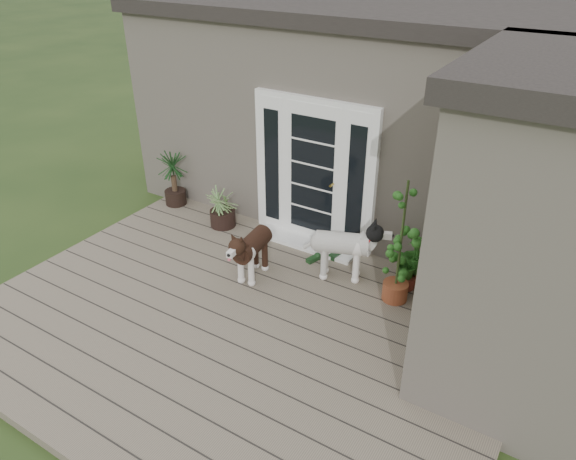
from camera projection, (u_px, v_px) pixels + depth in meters
The scene contains 16 objects.
deck at pixel (236, 326), 6.35m from camera, with size 6.20×4.60×0.12m, color #6B5B4C.
house_main at pixel (385, 114), 8.76m from camera, with size 7.40×4.00×3.10m, color #665E54.
roof_main at pixel (395, 6), 7.95m from camera, with size 7.60×4.20×0.20m, color #2D2826.
house_wing at pixel (539, 245), 5.10m from camera, with size 1.60×2.40×3.10m, color #665E54.
door_unit at pixel (313, 173), 7.51m from camera, with size 1.90×0.14×2.15m, color white.
door_step at pixel (305, 242), 7.88m from camera, with size 1.60×0.40×0.05m, color white.
brindle_dog at pixel (253, 253), 6.99m from camera, with size 0.37×0.87×0.72m, color #341D13, non-canonical shape.
white_dog at pixel (341, 252), 6.95m from camera, with size 0.40×0.93×0.77m, color white, non-canonical shape.
spider_plant at pixel (222, 205), 8.22m from camera, with size 0.66×0.66×0.71m, color #829159, non-canonical shape.
yucca at pixel (174, 178), 8.82m from camera, with size 0.67×0.67×0.97m, color black, non-canonical shape.
herb_a at pixel (407, 271), 6.82m from camera, with size 0.38×0.38×0.49m, color #1C5E1B.
herb_b at pixel (442, 268), 6.82m from camera, with size 0.38×0.38×0.56m, color #17531C.
herb_c at pixel (417, 262), 6.91m from camera, with size 0.38×0.38×0.59m, color #275E1B.
sapling at pixel (401, 241), 6.30m from camera, with size 0.50×0.50×1.70m, color #245B1A, non-canonical shape.
clog_left at pixel (337, 254), 7.56m from camera, with size 0.15×0.31×0.09m, color black, non-canonical shape.
clog_right at pixel (314, 258), 7.47m from camera, with size 0.12×0.26×0.08m, color #143415, non-canonical shape.
Camera 1 is at (3.14, -3.49, 4.19)m, focal length 33.01 mm.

